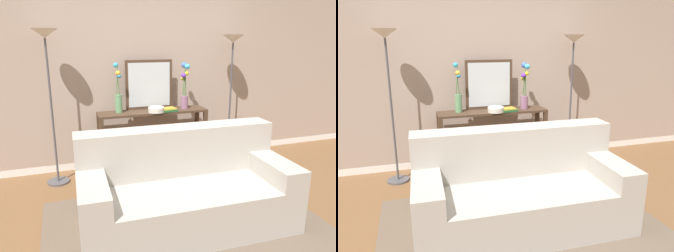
# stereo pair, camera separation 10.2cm
# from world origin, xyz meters

# --- Properties ---
(ground_plane) EXTENTS (16.00, 16.00, 0.02)m
(ground_plane) POSITION_xyz_m (0.00, 0.00, -0.01)
(ground_plane) COLOR brown
(back_wall) EXTENTS (12.00, 0.15, 2.91)m
(back_wall) POSITION_xyz_m (0.00, 1.99, 1.45)
(back_wall) COLOR white
(back_wall) RESTS_ON ground
(area_rug) EXTENTS (2.55, 1.92, 0.01)m
(area_rug) POSITION_xyz_m (-0.04, 0.09, 0.01)
(area_rug) COLOR brown
(area_rug) RESTS_ON ground
(couch) EXTENTS (1.92, 0.90, 0.88)m
(couch) POSITION_xyz_m (-0.04, 0.25, 0.32)
(couch) COLOR #ADA89E
(couch) RESTS_ON ground
(console_table) EXTENTS (1.41, 0.33, 0.79)m
(console_table) POSITION_xyz_m (0.06, 1.64, 0.55)
(console_table) COLOR #473323
(console_table) RESTS_ON ground
(floor_lamp_left) EXTENTS (0.28, 0.28, 1.79)m
(floor_lamp_left) POSITION_xyz_m (-1.16, 1.57, 1.41)
(floor_lamp_left) COLOR #4C4C51
(floor_lamp_left) RESTS_ON ground
(floor_lamp_right) EXTENTS (0.28, 0.28, 1.74)m
(floor_lamp_right) POSITION_xyz_m (1.14, 1.57, 1.37)
(floor_lamp_right) COLOR #4C4C51
(floor_lamp_right) RESTS_ON ground
(wall_mirror) EXTENTS (0.62, 0.02, 0.64)m
(wall_mirror) POSITION_xyz_m (0.05, 1.77, 1.11)
(wall_mirror) COLOR #473323
(wall_mirror) RESTS_ON console_table
(vase_tall_flowers) EXTENTS (0.09, 0.13, 0.61)m
(vase_tall_flowers) POSITION_xyz_m (-0.37, 1.67, 1.02)
(vase_tall_flowers) COLOR #669E6B
(vase_tall_flowers) RESTS_ON console_table
(vase_short_flowers) EXTENTS (0.12, 0.13, 0.60)m
(vase_short_flowers) POSITION_xyz_m (0.49, 1.65, 1.05)
(vase_short_flowers) COLOR gray
(vase_short_flowers) RESTS_ON console_table
(fruit_bowl) EXTENTS (0.21, 0.21, 0.07)m
(fruit_bowl) POSITION_xyz_m (0.08, 1.55, 0.82)
(fruit_bowl) COLOR silver
(fruit_bowl) RESTS_ON console_table
(book_stack) EXTENTS (0.21, 0.18, 0.04)m
(book_stack) POSITION_xyz_m (0.25, 1.56, 0.81)
(book_stack) COLOR #236033
(book_stack) RESTS_ON console_table
(book_row_under_console) EXTENTS (0.46, 0.18, 0.13)m
(book_row_under_console) POSITION_xyz_m (-0.29, 1.64, 0.06)
(book_row_under_console) COLOR navy
(book_row_under_console) RESTS_ON ground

